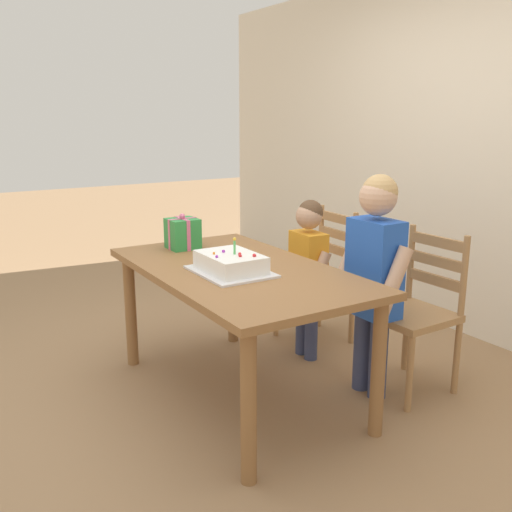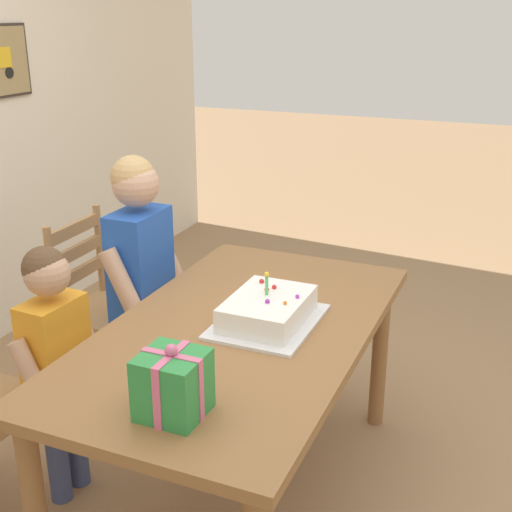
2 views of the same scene
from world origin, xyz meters
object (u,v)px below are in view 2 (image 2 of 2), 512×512
(birthday_cake, at_px, (268,311))
(child_older, at_px, (141,265))
(child_younger, at_px, (56,351))
(gift_box_red_large, at_px, (173,384))
(chair_right, at_px, (107,309))
(dining_table, at_px, (240,349))

(birthday_cake, height_order, child_older, child_older)
(birthday_cake, height_order, child_younger, child_younger)
(gift_box_red_large, distance_m, child_older, 1.18)
(gift_box_red_large, relative_size, chair_right, 0.24)
(dining_table, relative_size, child_older, 1.28)
(dining_table, height_order, child_younger, child_younger)
(child_older, bearing_deg, dining_table, -119.68)
(gift_box_red_large, xyz_separation_m, child_younger, (0.35, 0.70, -0.21))
(chair_right, bearing_deg, birthday_cake, -110.99)
(child_older, height_order, child_younger, child_older)
(dining_table, bearing_deg, chair_right, 63.81)
(child_older, distance_m, child_younger, 0.61)
(child_older, relative_size, child_younger, 1.20)
(gift_box_red_large, height_order, child_older, child_older)
(gift_box_red_large, bearing_deg, child_older, 36.61)
(dining_table, xyz_separation_m, birthday_cake, (0.07, -0.08, 0.14))
(birthday_cake, xyz_separation_m, child_older, (0.30, 0.73, -0.04))
(chair_right, height_order, child_older, child_older)
(dining_table, height_order, child_older, child_older)
(birthday_cake, height_order, gift_box_red_large, gift_box_red_large)
(chair_right, bearing_deg, dining_table, -116.19)
(gift_box_red_large, bearing_deg, child_younger, 63.82)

